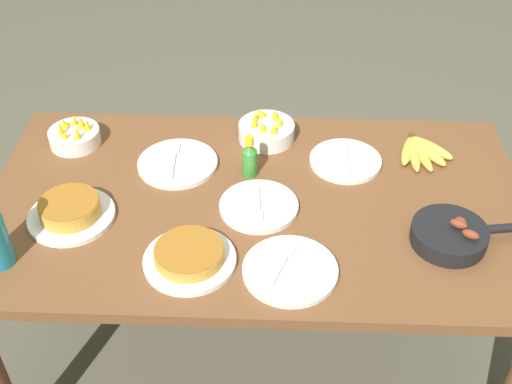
# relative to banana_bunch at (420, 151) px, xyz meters

# --- Properties ---
(ground_plane) EXTENTS (14.00, 14.00, 0.00)m
(ground_plane) POSITION_rel_banana_bunch_xyz_m (-0.52, -0.24, -0.73)
(ground_plane) COLOR #565142
(dining_table) EXTENTS (1.60, 0.90, 0.71)m
(dining_table) POSITION_rel_banana_bunch_xyz_m (-0.52, -0.24, -0.11)
(dining_table) COLOR brown
(dining_table) RESTS_ON ground_plane
(banana_bunch) EXTENTS (0.19, 0.20, 0.04)m
(banana_bunch) POSITION_rel_banana_bunch_xyz_m (0.00, 0.00, 0.00)
(banana_bunch) COLOR gold
(banana_bunch) RESTS_ON dining_table
(skillet) EXTENTS (0.37, 0.21, 0.08)m
(skillet) POSITION_rel_banana_bunch_xyz_m (0.02, -0.40, 0.01)
(skillet) COLOR black
(skillet) RESTS_ON dining_table
(frittata_plate_center) EXTENTS (0.25, 0.25, 0.06)m
(frittata_plate_center) POSITION_rel_banana_bunch_xyz_m (-1.04, -0.35, 0.01)
(frittata_plate_center) COLOR silver
(frittata_plate_center) RESTS_ON dining_table
(frittata_plate_side) EXTENTS (0.25, 0.25, 0.05)m
(frittata_plate_side) POSITION_rel_banana_bunch_xyz_m (-0.68, -0.51, 0.00)
(frittata_plate_side) COLOR silver
(frittata_plate_side) RESTS_ON dining_table
(empty_plate_near_front) EXTENTS (0.23, 0.23, 0.02)m
(empty_plate_near_front) POSITION_rel_banana_bunch_xyz_m (-0.24, -0.05, -0.01)
(empty_plate_near_front) COLOR silver
(empty_plate_near_front) RESTS_ON dining_table
(empty_plate_far_left) EXTENTS (0.25, 0.25, 0.02)m
(empty_plate_far_left) POSITION_rel_banana_bunch_xyz_m (-0.77, -0.08, -0.01)
(empty_plate_far_left) COLOR silver
(empty_plate_far_left) RESTS_ON dining_table
(empty_plate_far_right) EXTENTS (0.25, 0.25, 0.02)m
(empty_plate_far_right) POSITION_rel_banana_bunch_xyz_m (-0.42, -0.53, -0.01)
(empty_plate_far_right) COLOR silver
(empty_plate_far_right) RESTS_ON dining_table
(empty_plate_mid_edge) EXTENTS (0.23, 0.23, 0.02)m
(empty_plate_mid_edge) POSITION_rel_banana_bunch_xyz_m (-0.51, -0.28, -0.01)
(empty_plate_mid_edge) COLOR silver
(empty_plate_mid_edge) RESTS_ON dining_table
(fruit_bowl_mango) EXTENTS (0.19, 0.19, 0.10)m
(fruit_bowl_mango) POSITION_rel_banana_bunch_xyz_m (-0.50, 0.08, 0.01)
(fruit_bowl_mango) COLOR silver
(fruit_bowl_mango) RESTS_ON dining_table
(fruit_bowl_citrus) EXTENTS (0.17, 0.17, 0.10)m
(fruit_bowl_citrus) POSITION_rel_banana_bunch_xyz_m (-1.12, 0.02, 0.01)
(fruit_bowl_citrus) COLOR silver
(fruit_bowl_citrus) RESTS_ON dining_table
(hot_sauce_bottle) EXTENTS (0.05, 0.05, 0.14)m
(hot_sauce_bottle) POSITION_rel_banana_bunch_xyz_m (-0.54, -0.12, 0.04)
(hot_sauce_bottle) COLOR #337F2D
(hot_sauce_bottle) RESTS_ON dining_table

